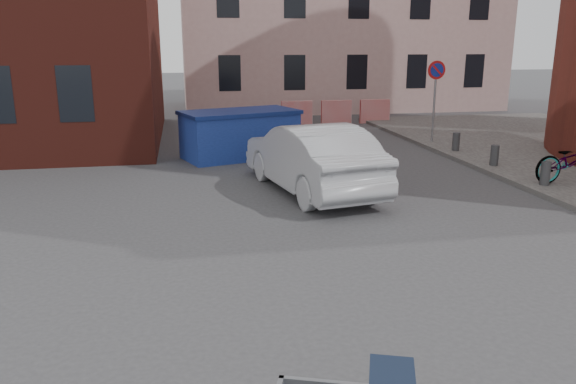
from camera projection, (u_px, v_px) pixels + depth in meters
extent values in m
plane|color=#38383A|center=(333.00, 261.00, 8.79)|extent=(120.00, 120.00, 0.00)
cylinder|color=gray|center=(434.00, 102.00, 18.53)|extent=(0.07, 0.07, 2.60)
cylinder|color=red|center=(437.00, 70.00, 18.24)|extent=(0.60, 0.03, 0.60)
cylinder|color=navy|center=(437.00, 70.00, 18.22)|extent=(0.44, 0.03, 0.44)
cylinder|color=#3A3A3D|center=(545.00, 173.00, 13.00)|extent=(0.22, 0.22, 0.55)
cylinder|color=#3A3A3D|center=(494.00, 155.00, 15.09)|extent=(0.22, 0.22, 0.55)
cylinder|color=#3A3A3D|center=(456.00, 142.00, 17.18)|extent=(0.22, 0.22, 0.55)
cube|color=red|center=(297.00, 113.00, 23.36)|extent=(1.30, 0.18, 1.00)
cube|color=red|center=(336.00, 112.00, 23.66)|extent=(1.30, 0.18, 1.00)
cube|color=red|center=(375.00, 111.00, 23.97)|extent=(1.30, 0.18, 1.00)
cube|color=#20399B|center=(240.00, 136.00, 16.66)|extent=(3.58, 2.54, 1.30)
cube|color=navy|center=(240.00, 112.00, 16.48)|extent=(3.72, 2.68, 0.11)
imported|color=#B4B6BC|center=(311.00, 158.00, 12.81)|extent=(2.54, 4.99, 1.57)
imported|color=black|center=(573.00, 161.00, 13.20)|extent=(2.01, 0.80, 1.04)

